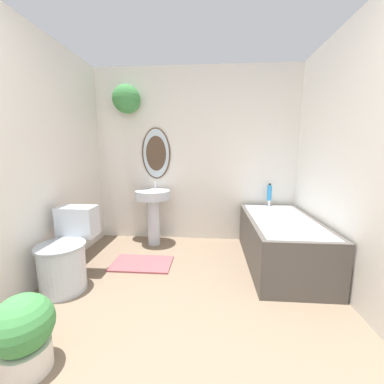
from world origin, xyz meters
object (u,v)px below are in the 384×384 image
(shampoo_bottle, at_px, (269,192))
(potted_plant, at_px, (24,332))
(toilet, at_px, (67,255))
(bathtub, at_px, (281,241))
(pedestal_sink, at_px, (153,206))

(shampoo_bottle, xyz_separation_m, potted_plant, (-1.85, -2.11, -0.47))
(toilet, height_order, potted_plant, toilet)
(toilet, xyz_separation_m, bathtub, (2.13, 0.60, -0.03))
(toilet, xyz_separation_m, potted_plant, (0.28, -0.87, -0.06))
(bathtub, bearing_deg, pedestal_sink, 162.96)
(pedestal_sink, height_order, shampoo_bottle, pedestal_sink)
(pedestal_sink, bearing_deg, toilet, -117.77)
(toilet, distance_m, pedestal_sink, 1.24)
(shampoo_bottle, bearing_deg, toilet, -149.93)
(toilet, distance_m, shampoo_bottle, 2.50)
(bathtub, distance_m, shampoo_bottle, 0.77)
(pedestal_sink, height_order, bathtub, pedestal_sink)
(bathtub, xyz_separation_m, potted_plant, (-1.85, -1.47, -0.03))
(toilet, bearing_deg, potted_plant, -71.87)
(pedestal_sink, bearing_deg, potted_plant, -98.30)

